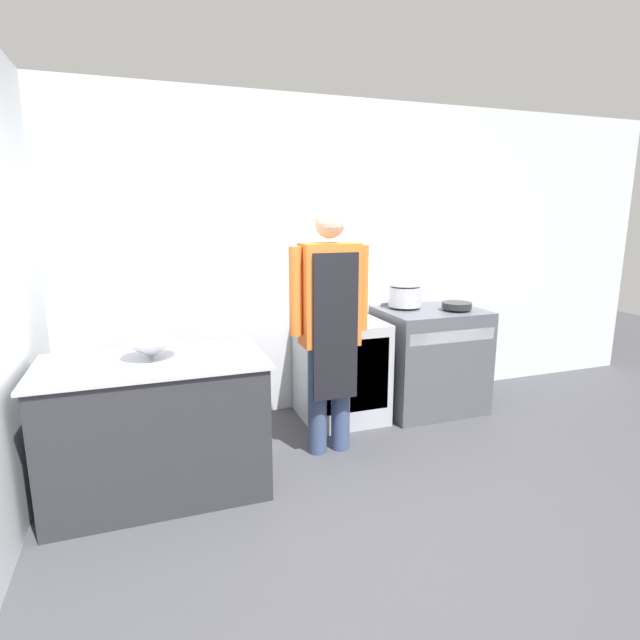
% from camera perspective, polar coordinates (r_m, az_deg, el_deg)
% --- Properties ---
extents(ground_plane, '(14.00, 14.00, 0.00)m').
position_cam_1_polar(ground_plane, '(3.14, 4.13, -21.62)').
color(ground_plane, '#38383D').
extents(wall_back, '(8.00, 0.05, 2.70)m').
position_cam_1_polar(wall_back, '(4.31, -5.12, 6.86)').
color(wall_back, silver).
rests_on(wall_back, ground_plane).
extents(wall_left, '(0.05, 8.00, 2.70)m').
position_cam_1_polar(wall_left, '(3.49, -31.69, 3.85)').
color(wall_left, silver).
rests_on(wall_left, ground_plane).
extents(prep_counter, '(1.35, 0.74, 0.87)m').
position_cam_1_polar(prep_counter, '(3.35, -18.11, -11.55)').
color(prep_counter, '#2D2D33').
rests_on(prep_counter, ground_plane).
extents(stove, '(0.88, 0.71, 0.93)m').
position_cam_1_polar(stove, '(4.60, 12.34, -4.38)').
color(stove, '#4C4F56').
rests_on(stove, ground_plane).
extents(fridge_unit, '(0.67, 0.65, 0.86)m').
position_cam_1_polar(fridge_unit, '(4.29, 2.42, -5.72)').
color(fridge_unit, '#A8ADB2').
rests_on(fridge_unit, ground_plane).
extents(person_cook, '(0.59, 0.24, 1.78)m').
position_cam_1_polar(person_cook, '(3.53, 1.12, 0.11)').
color(person_cook, '#38476B').
rests_on(person_cook, ground_plane).
extents(mixing_bowl, '(0.34, 0.34, 0.11)m').
position_cam_1_polar(mixing_bowl, '(3.25, -18.77, -3.17)').
color(mixing_bowl, '#B2B5BC').
rests_on(mixing_bowl, prep_counter).
extents(stock_pot, '(0.29, 0.29, 0.22)m').
position_cam_1_polar(stock_pot, '(4.48, 9.69, 2.95)').
color(stock_pot, '#B2B5BC').
rests_on(stock_pot, stove).
extents(saute_pan, '(0.26, 0.26, 0.05)m').
position_cam_1_polar(saute_pan, '(4.48, 15.36, 1.62)').
color(saute_pan, '#262628').
rests_on(saute_pan, stove).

